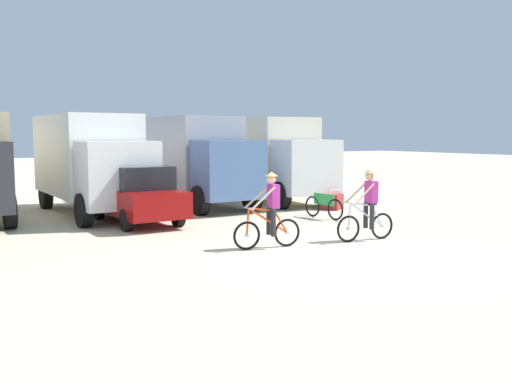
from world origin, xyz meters
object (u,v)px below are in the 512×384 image
cyclist_orange_shirt (270,213)px  supply_crate (331,202)px  sedan_parked (137,194)px  bicycle_spare (324,206)px  box_truck_grey_hauler (192,156)px  box_truck_cream_rv (269,155)px  box_truck_white_box (91,159)px  cyclist_cowboy_hat (368,208)px

cyclist_orange_shirt → supply_crate: (5.79, 4.74, -0.57)m
sedan_parked → supply_crate: sedan_parked is taller
cyclist_orange_shirt → supply_crate: size_ratio=2.48×
cyclist_orange_shirt → bicycle_spare: 5.18m
box_truck_grey_hauler → box_truck_cream_rv: same height
box_truck_white_box → box_truck_grey_hauler: size_ratio=1.00×
box_truck_white_box → cyclist_orange_shirt: (1.91, -8.13, -1.03)m
box_truck_white_box → cyclist_orange_shirt: box_truck_white_box is taller
cyclist_orange_shirt → box_truck_grey_hauler: bearing=76.5°
bicycle_spare → supply_crate: bicycle_spare is taller
cyclist_orange_shirt → cyclist_cowboy_hat: size_ratio=1.00×
sedan_parked → cyclist_cowboy_hat: size_ratio=2.31×
box_truck_cream_rv → bicycle_spare: 5.64m
box_truck_grey_hauler → sedan_parked: (-3.38, -3.22, -0.99)m
box_truck_cream_rv → sedan_parked: box_truck_cream_rv is taller
box_truck_cream_rv → bicycle_spare: box_truck_cream_rv is taller
box_truck_cream_rv → cyclist_cowboy_hat: bearing=-107.6°
sedan_parked → supply_crate: (7.11, -0.59, -0.61)m
bicycle_spare → box_truck_cream_rv: bearing=75.6°
box_truck_white_box → cyclist_cowboy_hat: size_ratio=3.72×
box_truck_grey_hauler → bicycle_spare: bearing=-69.1°
cyclist_orange_shirt → bicycle_spare: bearing=37.0°
cyclist_cowboy_hat → bicycle_spare: size_ratio=1.05×
box_truck_grey_hauler → bicycle_spare: 6.01m
box_truck_white_box → sedan_parked: 3.03m
sedan_parked → bicycle_spare: size_ratio=2.44×
box_truck_grey_hauler → cyclist_orange_shirt: box_truck_grey_hauler is taller
box_truck_cream_rv → cyclist_cowboy_hat: 9.36m
box_truck_white_box → box_truck_cream_rv: (7.38, 0.24, 0.00)m
sedan_parked → cyclist_orange_shirt: 5.49m
box_truck_white_box → cyclist_orange_shirt: bearing=-76.8°
box_truck_white_box → supply_crate: size_ratio=9.22×
cyclist_cowboy_hat → cyclist_orange_shirt: bearing=169.5°
box_truck_white_box → box_truck_cream_rv: bearing=1.9°
box_truck_grey_hauler → sedan_parked: size_ratio=1.61×
box_truck_white_box → box_truck_cream_rv: size_ratio=0.98×
box_truck_white_box → bicycle_spare: 7.99m
box_truck_cream_rv → supply_crate: box_truck_cream_rv is taller
box_truck_grey_hauler → cyclist_orange_shirt: 8.85m
cyclist_cowboy_hat → supply_crate: 6.13m
box_truck_white_box → supply_crate: box_truck_white_box is taller
bicycle_spare → sedan_parked: bearing=157.8°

